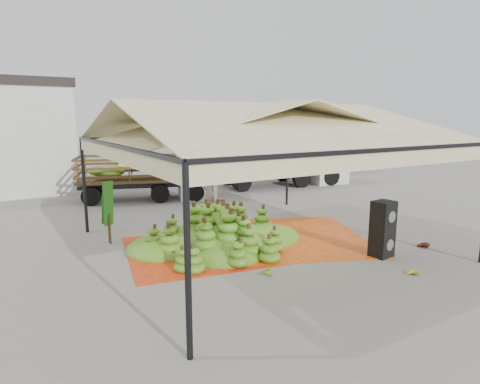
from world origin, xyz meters
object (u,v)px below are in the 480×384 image
vendor (209,192)px  truck_left (153,171)px  banana_heap (222,225)px  truck_right (287,157)px  speaker_stack (382,229)px

vendor → truck_left: (-0.98, 3.54, 0.47)m
vendor → truck_left: bearing=-87.6°
banana_heap → truck_right: 10.98m
vendor → truck_right: bearing=-164.3°
banana_heap → vendor: (1.51, 3.77, 0.20)m
truck_right → speaker_stack: bearing=-106.1°
truck_left → truck_right: bearing=19.2°
banana_heap → speaker_stack: size_ratio=3.60×
banana_heap → truck_left: (0.52, 7.31, 0.67)m
banana_heap → speaker_stack: bearing=-45.1°
vendor → truck_left: 3.70m
banana_heap → truck_left: truck_left is taller
vendor → truck_left: truck_left is taller
truck_left → banana_heap: bearing=-75.4°
truck_right → banana_heap: bearing=-128.3°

